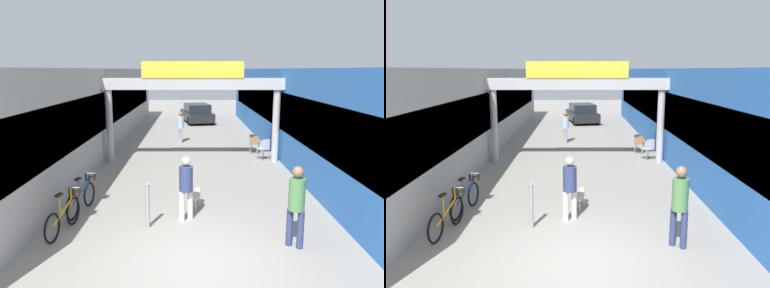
{
  "view_description": "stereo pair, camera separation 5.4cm",
  "coord_description": "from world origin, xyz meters",
  "views": [
    {
      "loc": [
        -0.03,
        -6.8,
        3.72
      ],
      "look_at": [
        0.0,
        5.34,
        1.3
      ],
      "focal_mm": 35.0,
      "sensor_mm": 36.0,
      "label": 1
    },
    {
      "loc": [
        0.03,
        -6.8,
        3.72
      ],
      "look_at": [
        0.0,
        5.34,
        1.3
      ],
      "focal_mm": 35.0,
      "sensor_mm": 36.0,
      "label": 2
    }
  ],
  "objects": [
    {
      "name": "cafe_chair_aluminium_nearer",
      "position": [
        2.98,
        8.43,
        0.54
      ],
      "size": [
        0.54,
        0.54,
        0.89
      ],
      "color": "gray",
      "rests_on": "ground_plane"
    },
    {
      "name": "bollard_post_metal",
      "position": [
        -1.08,
        1.63,
        0.57
      ],
      "size": [
        0.1,
        0.1,
        1.11
      ],
      "color": "gray",
      "rests_on": "ground_plane"
    },
    {
      "name": "pedestrian_companion",
      "position": [
        2.16,
        0.62,
        1.02
      ],
      "size": [
        0.48,
        0.48,
        1.77
      ],
      "color": "navy",
      "rests_on": "ground_plane"
    },
    {
      "name": "arcade_sign_gateway",
      "position": [
        0.0,
        8.08,
        2.87
      ],
      "size": [
        7.4,
        0.47,
        4.03
      ],
      "color": "#B2B2B2",
      "rests_on": "ground_plane"
    },
    {
      "name": "storefront_left",
      "position": [
        -5.09,
        11.0,
        1.88
      ],
      "size": [
        3.0,
        26.0,
        3.76
      ],
      "color": "#9E9993",
      "rests_on": "ground_plane"
    },
    {
      "name": "storefront_right",
      "position": [
        5.09,
        11.0,
        1.88
      ],
      "size": [
        3.0,
        26.0,
        3.76
      ],
      "color": "blue",
      "rests_on": "ground_plane"
    },
    {
      "name": "dog_on_leash",
      "position": [
        0.07,
        2.97,
        0.31
      ],
      "size": [
        0.44,
        0.72,
        0.5
      ],
      "color": "beige",
      "rests_on": "ground_plane"
    },
    {
      "name": "ground_plane",
      "position": [
        0.0,
        0.0,
        0.0
      ],
      "size": [
        80.0,
        80.0,
        0.0
      ],
      "primitive_type": "plane",
      "color": "gray"
    },
    {
      "name": "bicycle_orange_nearest",
      "position": [
        -2.98,
        1.43,
        0.44
      ],
      "size": [
        0.46,
        1.68,
        0.98
      ],
      "color": "black",
      "rests_on": "ground_plane"
    },
    {
      "name": "pedestrian_carrying_crate",
      "position": [
        -0.62,
        12.27,
        0.91
      ],
      "size": [
        0.4,
        0.4,
        1.6
      ],
      "color": "#8C9EB2",
      "rests_on": "ground_plane"
    },
    {
      "name": "bicycle_blue_second",
      "position": [
        -2.93,
        2.68,
        0.44
      ],
      "size": [
        0.46,
        1.68,
        0.98
      ],
      "color": "black",
      "rests_on": "ground_plane"
    },
    {
      "name": "cafe_chair_wood_farther",
      "position": [
        2.77,
        9.6,
        0.54
      ],
      "size": [
        0.51,
        0.51,
        0.89
      ],
      "color": "gray",
      "rests_on": "ground_plane"
    },
    {
      "name": "parked_car_black",
      "position": [
        0.32,
        19.86,
        0.64
      ],
      "size": [
        2.47,
        4.26,
        1.33
      ],
      "color": "black",
      "rests_on": "ground_plane"
    },
    {
      "name": "pedestrian_with_dog",
      "position": [
        -0.17,
        2.08,
        0.93
      ],
      "size": [
        0.46,
        0.46,
        1.63
      ],
      "color": "silver",
      "rests_on": "ground_plane"
    }
  ]
}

